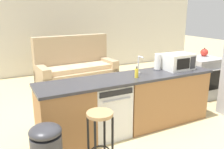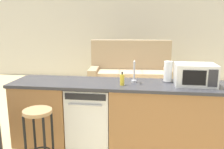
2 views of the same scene
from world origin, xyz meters
name	(u,v)px [view 1 (image 1 of 2)]	position (x,y,z in m)	size (l,w,h in m)	color
ground_plane	(121,130)	(0.00, 0.00, 0.00)	(24.00, 24.00, 0.00)	tan
wall_back	(63,30)	(0.30, 4.20, 1.30)	(10.00, 0.06, 2.60)	silver
kitchen_counter	(134,104)	(0.24, 0.00, 0.42)	(2.94, 0.66, 0.90)	#9E6B3D
dishwasher	(107,109)	(-0.25, 0.00, 0.42)	(0.58, 0.61, 0.84)	white
stove_range	(201,78)	(2.35, 0.55, 0.45)	(0.76, 0.68, 0.90)	#A8AAB2
microwave	(178,62)	(1.12, 0.00, 1.04)	(0.50, 0.37, 0.28)	white
sink_faucet	(139,66)	(0.34, 0.05, 1.03)	(0.07, 0.18, 0.30)	silver
paper_towel_roll	(158,62)	(0.79, 0.15, 1.04)	(0.14, 0.14, 0.28)	#4C4C51
soap_bottle	(137,73)	(0.20, -0.11, 0.97)	(0.06, 0.06, 0.18)	yellow
kettle	(204,52)	(2.52, 0.68, 0.99)	(0.21, 0.17, 0.19)	red
bar_stool	(100,128)	(-0.69, -0.70, 0.54)	(0.32, 0.32, 0.74)	tan
couch	(75,70)	(0.16, 2.73, 0.39)	(2.06, 1.04, 1.27)	tan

